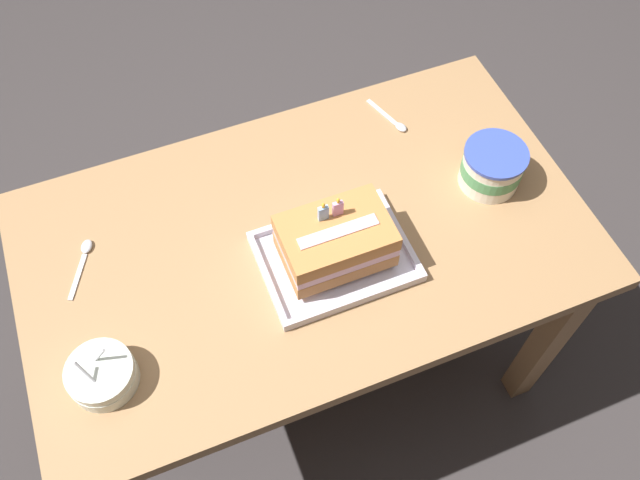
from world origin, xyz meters
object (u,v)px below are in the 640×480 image
foil_tray (335,258)px  bowl_stack (102,375)px  birthday_cake (335,241)px  serving_spoon_near_tray (84,255)px  ice_cream_tub (492,167)px  serving_spoon_by_bowls (395,122)px

foil_tray → bowl_stack: bowl_stack is taller
birthday_cake → serving_spoon_near_tray: 0.52m
foil_tray → birthday_cake: 0.07m
bowl_stack → birthday_cake: bearing=9.6°
ice_cream_tub → foil_tray: bearing=-170.9°
foil_tray → serving_spoon_by_bowls: size_ratio=2.36×
bowl_stack → ice_cream_tub: same height
bowl_stack → serving_spoon_by_bowls: bowl_stack is taller
birthday_cake → bowl_stack: birthday_cake is taller
bowl_stack → serving_spoon_by_bowls: (0.76, 0.37, -0.02)m
foil_tray → serving_spoon_near_tray: 0.52m
ice_cream_tub → serving_spoon_near_tray: (-0.87, 0.14, -0.04)m
birthday_cake → serving_spoon_by_bowls: 0.40m
serving_spoon_by_bowls → serving_spoon_near_tray: bearing=-173.0°
birthday_cake → serving_spoon_near_tray: birthday_cake is taller
birthday_cake → ice_cream_tub: size_ratio=1.57×
bowl_stack → serving_spoon_near_tray: size_ratio=0.95×
serving_spoon_near_tray → foil_tray: bearing=-22.7°
foil_tray → serving_spoon_by_bowls: bearing=46.9°
foil_tray → serving_spoon_by_bowls: foil_tray is taller
ice_cream_tub → serving_spoon_near_tray: 0.88m
birthday_cake → serving_spoon_near_tray: size_ratio=1.61×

